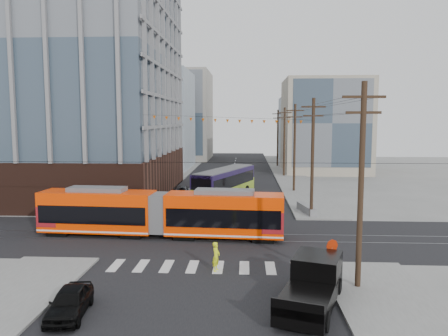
% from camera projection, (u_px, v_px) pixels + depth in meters
% --- Properties ---
extents(ground, '(160.00, 160.00, 0.00)m').
position_uv_depth(ground, '(209.00, 252.00, 29.85)').
color(ground, slate).
extents(office_building, '(30.00, 25.00, 28.60)m').
position_uv_depth(office_building, '(42.00, 76.00, 52.25)').
color(office_building, '#381E16').
rests_on(office_building, ground).
extents(bg_bldg_nw_near, '(18.00, 16.00, 18.00)m').
position_uv_depth(bg_bldg_nw_near, '(142.00, 120.00, 81.36)').
color(bg_bldg_nw_near, '#8C99A5').
rests_on(bg_bldg_nw_near, ground).
extents(bg_bldg_ne_near, '(14.00, 14.00, 16.00)m').
position_uv_depth(bg_bldg_ne_near, '(324.00, 126.00, 75.80)').
color(bg_bldg_ne_near, gray).
rests_on(bg_bldg_ne_near, ground).
extents(bg_bldg_nw_far, '(16.00, 18.00, 20.00)m').
position_uv_depth(bg_bldg_nw_far, '(175.00, 116.00, 100.95)').
color(bg_bldg_nw_far, gray).
rests_on(bg_bldg_nw_far, ground).
extents(bg_bldg_ne_far, '(16.00, 16.00, 14.00)m').
position_uv_depth(bg_bldg_ne_far, '(317.00, 129.00, 95.66)').
color(bg_bldg_ne_far, '#8C99A5').
rests_on(bg_bldg_ne_far, ground).
extents(utility_pole_near, '(0.30, 0.30, 11.00)m').
position_uv_depth(utility_pole_near, '(361.00, 187.00, 22.85)').
color(utility_pole_near, black).
rests_on(utility_pole_near, ground).
extents(utility_pole_far, '(0.30, 0.30, 11.00)m').
position_uv_depth(utility_pole_far, '(278.00, 138.00, 84.40)').
color(utility_pole_far, black).
rests_on(utility_pole_far, ground).
extents(streetcar, '(19.08, 3.91, 3.65)m').
position_uv_depth(streetcar, '(160.00, 213.00, 33.73)').
color(streetcar, '#FF3700').
rests_on(streetcar, ground).
extents(city_bus, '(6.92, 12.46, 3.49)m').
position_uv_depth(city_bus, '(225.00, 183.00, 50.72)').
color(city_bus, '#1C1138').
rests_on(city_bus, ground).
extents(pickup_truck, '(4.13, 6.64, 2.12)m').
position_uv_depth(pickup_truck, '(311.00, 287.00, 20.89)').
color(pickup_truck, black).
rests_on(pickup_truck, ground).
extents(black_sedan, '(2.01, 4.06, 1.33)m').
position_uv_depth(black_sedan, '(70.00, 302.00, 20.11)').
color(black_sedan, black).
rests_on(black_sedan, ground).
extents(parked_car_silver, '(2.79, 5.07, 1.58)m').
position_uv_depth(parked_car_silver, '(165.00, 202.00, 44.21)').
color(parked_car_silver, '#A4A5A9').
rests_on(parked_car_silver, ground).
extents(parked_car_white, '(2.36, 4.86, 1.36)m').
position_uv_depth(parked_car_white, '(169.00, 198.00, 46.79)').
color(parked_car_white, silver).
rests_on(parked_car_white, ground).
extents(parked_car_grey, '(2.65, 4.84, 1.29)m').
position_uv_depth(parked_car_grey, '(181.00, 191.00, 51.41)').
color(parked_car_grey, '#4E5358').
rests_on(parked_car_grey, ground).
extents(pedestrian, '(0.59, 0.74, 1.77)m').
position_uv_depth(pedestrian, '(216.00, 257.00, 26.11)').
color(pedestrian, '#EBFB1B').
rests_on(pedestrian, ground).
extents(stop_sign, '(0.97, 0.97, 2.40)m').
position_uv_depth(stop_sign, '(332.00, 264.00, 23.81)').
color(stop_sign, '#A61F04').
rests_on(stop_sign, ground).
extents(jersey_barrier, '(1.71, 4.25, 0.83)m').
position_uv_depth(jersey_barrier, '(306.00, 209.00, 42.19)').
color(jersey_barrier, gray).
rests_on(jersey_barrier, ground).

